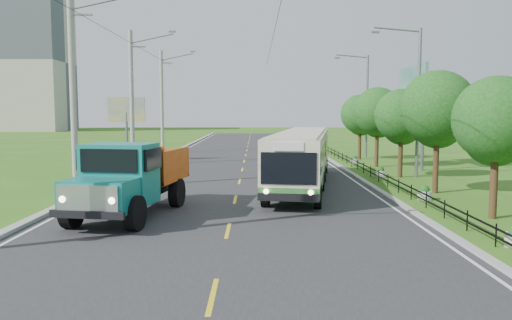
{
  "coord_description": "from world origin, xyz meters",
  "views": [
    {
      "loc": [
        0.92,
        -16.37,
        3.93
      ],
      "look_at": [
        0.94,
        5.15,
        1.9
      ],
      "focal_mm": 35.0,
      "sensor_mm": 36.0,
      "label": 1
    }
  ],
  "objects_px": {
    "tree_fifth": "(378,114)",
    "bus": "(302,154)",
    "pole_mid": "(132,97)",
    "dump_truck": "(131,174)",
    "tree_back": "(360,116)",
    "billboard_left": "(126,114)",
    "billboard_right": "(412,93)",
    "tree_fourth": "(402,119)",
    "streetlight_far": "(365,102)",
    "planter_mid": "(380,173)",
    "pole_far": "(162,101)",
    "tree_second": "(496,124)",
    "planter_near": "(424,194)",
    "planter_far": "(355,160)",
    "streetlight_mid": "(416,97)",
    "pole_near": "(74,90)",
    "tree_third": "(438,112)"
  },
  "relations": [
    {
      "from": "pole_mid",
      "to": "planter_near",
      "type": "bearing_deg",
      "value": -41.65
    },
    {
      "from": "pole_mid",
      "to": "tree_back",
      "type": "distance_m",
      "value": 18.89
    },
    {
      "from": "pole_far",
      "to": "pole_mid",
      "type": "bearing_deg",
      "value": -90.0
    },
    {
      "from": "tree_fourth",
      "to": "streetlight_mid",
      "type": "bearing_deg",
      "value": -10.15
    },
    {
      "from": "tree_second",
      "to": "streetlight_mid",
      "type": "xyz_separation_m",
      "value": [
        0.79,
        11.86,
        1.38
      ]
    },
    {
      "from": "pole_near",
      "to": "billboard_right",
      "type": "bearing_deg",
      "value": 28.14
    },
    {
      "from": "tree_back",
      "to": "billboard_right",
      "type": "height_order",
      "value": "billboard_right"
    },
    {
      "from": "planter_far",
      "to": "billboard_right",
      "type": "height_order",
      "value": "billboard_right"
    },
    {
      "from": "tree_fourth",
      "to": "streetlight_far",
      "type": "relative_size",
      "value": 0.6
    },
    {
      "from": "pole_mid",
      "to": "tree_fourth",
      "type": "distance_m",
      "value": 19.43
    },
    {
      "from": "streetlight_far",
      "to": "streetlight_mid",
      "type": "bearing_deg",
      "value": -90.0
    },
    {
      "from": "pole_far",
      "to": "tree_fifth",
      "type": "height_order",
      "value": "pole_far"
    },
    {
      "from": "planter_mid",
      "to": "dump_truck",
      "type": "distance_m",
      "value": 17.0
    },
    {
      "from": "tree_back",
      "to": "billboard_left",
      "type": "distance_m",
      "value": 19.48
    },
    {
      "from": "pole_near",
      "to": "tree_back",
      "type": "xyz_separation_m",
      "value": [
        18.12,
        17.14,
        -1.44
      ]
    },
    {
      "from": "pole_near",
      "to": "streetlight_far",
      "type": "distance_m",
      "value": 26.8
    },
    {
      "from": "planter_far",
      "to": "billboard_left",
      "type": "xyz_separation_m",
      "value": [
        -18.1,
        2.0,
        3.58
      ]
    },
    {
      "from": "tree_second",
      "to": "tree_fifth",
      "type": "xyz_separation_m",
      "value": [
        0.0,
        18.0,
        0.33
      ]
    },
    {
      "from": "pole_mid",
      "to": "dump_truck",
      "type": "height_order",
      "value": "pole_mid"
    },
    {
      "from": "tree_second",
      "to": "streetlight_far",
      "type": "bearing_deg",
      "value": 88.26
    },
    {
      "from": "tree_back",
      "to": "streetlight_mid",
      "type": "xyz_separation_m",
      "value": [
        0.79,
        -12.14,
        1.25
      ]
    },
    {
      "from": "streetlight_mid",
      "to": "tree_third",
      "type": "bearing_deg",
      "value": -97.64
    },
    {
      "from": "tree_fourth",
      "to": "tree_back",
      "type": "height_order",
      "value": "tree_back"
    },
    {
      "from": "streetlight_far",
      "to": "planter_near",
      "type": "xyz_separation_m",
      "value": [
        -2.04,
        -22.0,
        -4.62
      ]
    },
    {
      "from": "pole_far",
      "to": "streetlight_far",
      "type": "relative_size",
      "value": 1.1
    },
    {
      "from": "planter_far",
      "to": "bus",
      "type": "distance_m",
      "value": 13.08
    },
    {
      "from": "streetlight_far",
      "to": "billboard_left",
      "type": "distance_m",
      "value": 20.56
    },
    {
      "from": "planter_mid",
      "to": "planter_far",
      "type": "bearing_deg",
      "value": 90.0
    },
    {
      "from": "planter_far",
      "to": "tree_third",
      "type": "bearing_deg",
      "value": -84.82
    },
    {
      "from": "pole_far",
      "to": "dump_truck",
      "type": "height_order",
      "value": "pole_far"
    },
    {
      "from": "streetlight_mid",
      "to": "billboard_right",
      "type": "relative_size",
      "value": 1.24
    },
    {
      "from": "billboard_left",
      "to": "dump_truck",
      "type": "xyz_separation_m",
      "value": [
        5.66,
        -21.51,
        -2.26
      ]
    },
    {
      "from": "tree_second",
      "to": "planter_near",
      "type": "xyz_separation_m",
      "value": [
        -1.26,
        3.86,
        -3.23
      ]
    },
    {
      "from": "pole_near",
      "to": "planter_far",
      "type": "relative_size",
      "value": 14.93
    },
    {
      "from": "streetlight_far",
      "to": "tree_second",
      "type": "bearing_deg",
      "value": -91.74
    },
    {
      "from": "billboard_right",
      "to": "bus",
      "type": "height_order",
      "value": "billboard_right"
    },
    {
      "from": "tree_fifth",
      "to": "tree_back",
      "type": "distance_m",
      "value": 6.0
    },
    {
      "from": "pole_far",
      "to": "bus",
      "type": "height_order",
      "value": "pole_far"
    },
    {
      "from": "pole_near",
      "to": "dump_truck",
      "type": "bearing_deg",
      "value": -55.81
    },
    {
      "from": "planter_far",
      "to": "pole_mid",
      "type": "bearing_deg",
      "value": -176.61
    },
    {
      "from": "streetlight_mid",
      "to": "dump_truck",
      "type": "distance_m",
      "value": 18.79
    },
    {
      "from": "pole_near",
      "to": "tree_fourth",
      "type": "xyz_separation_m",
      "value": [
        18.12,
        5.14,
        -1.51
      ]
    },
    {
      "from": "tree_fifth",
      "to": "bus",
      "type": "distance_m",
      "value": 12.13
    },
    {
      "from": "tree_second",
      "to": "tree_back",
      "type": "distance_m",
      "value": 24.0
    },
    {
      "from": "pole_mid",
      "to": "streetlight_mid",
      "type": "xyz_separation_m",
      "value": [
        18.9,
        -7.0,
        -0.19
      ]
    },
    {
      "from": "tree_third",
      "to": "dump_truck",
      "type": "distance_m",
      "value": 15.01
    },
    {
      "from": "pole_near",
      "to": "tree_back",
      "type": "relative_size",
      "value": 1.82
    },
    {
      "from": "pole_near",
      "to": "planter_near",
      "type": "height_order",
      "value": "pole_near"
    },
    {
      "from": "streetlight_far",
      "to": "planter_mid",
      "type": "bearing_deg",
      "value": -98.3
    },
    {
      "from": "bus",
      "to": "pole_mid",
      "type": "bearing_deg",
      "value": 146.19
    }
  ]
}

